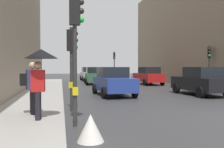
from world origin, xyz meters
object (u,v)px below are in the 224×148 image
Objects in this scene: car_blue_van at (113,81)px; car_dark_suv at (201,81)px; car_green_estate at (95,76)px; pedestrian_with_grey_backpack at (31,85)px; traffic_light_mid_street at (209,59)px; traffic_light_far_median at (114,61)px; traffic_light_near_right at (72,53)px; warning_sign_triangle at (91,128)px; car_white_compact at (120,73)px; car_silver_hatchback at (89,74)px; pedestrian_with_umbrella at (40,64)px; traffic_light_near_left at (76,35)px; car_red_sedan at (148,76)px.

car_dark_suv is (5.40, -0.95, 0.00)m from car_blue_van.
car_green_estate is 2.41× the size of pedestrian_with_grey_backpack.
traffic_light_far_median reaches higher than traffic_light_mid_street.
warning_sign_triangle is at bearing -86.59° from traffic_light_near_right.
car_white_compact is 2.37× the size of pedestrian_with_grey_backpack.
car_silver_hatchback is 6.53× the size of warning_sign_triangle.
pedestrian_with_umbrella is at bearing -68.22° from pedestrian_with_grey_backpack.
pedestrian_with_umbrella is 1.21× the size of pedestrian_with_grey_backpack.
traffic_light_near_left is 1.05× the size of traffic_light_far_median.
car_white_compact is at bearing 72.29° from traffic_light_near_right.
pedestrian_with_grey_backpack is (-9.55, -5.37, 0.29)m from car_dark_suv.
traffic_light_far_median is 2.12× the size of pedestrian_with_grey_backpack.
pedestrian_with_umbrella reaches higher than car_silver_hatchback.
pedestrian_with_grey_backpack reaches higher than car_red_sedan.
car_dark_suv is at bearing -74.62° from car_silver_hatchback.
car_green_estate is 6.77m from car_silver_hatchback.
warning_sign_triangle is (-2.48, -9.26, -0.55)m from car_blue_van.
traffic_light_near_left is 28.63m from car_white_compact.
car_silver_hatchback is at bearing 116.91° from traffic_light_mid_street.
car_dark_suv is 2.43× the size of pedestrian_with_grey_backpack.
car_green_estate is at bearing -91.12° from car_silver_hatchback.
pedestrian_with_grey_backpack is (-4.53, -23.62, 0.29)m from car_silver_hatchback.
pedestrian_with_umbrella is at bearing -102.75° from car_green_estate.
traffic_light_mid_street is 1.93× the size of pedestrian_with_grey_backpack.
car_silver_hatchback is at bearing 105.38° from car_dark_suv.
traffic_light_near_left is 8.34m from car_blue_van.
traffic_light_near_left is at bearing -43.85° from pedestrian_with_grey_backpack.
traffic_light_far_median is 24.82m from pedestrian_with_umbrella.
warning_sign_triangle is at bearing -97.86° from car_green_estate.
car_silver_hatchback is (-5.02, 18.25, 0.00)m from car_dark_suv.
traffic_light_far_median is 0.88× the size of car_red_sedan.
traffic_light_mid_street is 0.80× the size of car_green_estate.
car_silver_hatchback is at bearing 80.39° from pedestrian_with_umbrella.
car_blue_van is at bearing 170.07° from car_dark_suv.
traffic_light_near_left is 2.60m from traffic_light_near_right.
traffic_light_near_left is 2.22× the size of pedestrian_with_grey_backpack.
car_green_estate is (-7.78, 8.31, -1.48)m from traffic_light_mid_street.
car_red_sedan is 2.42× the size of pedestrian_with_grey_backpack.
car_green_estate is at bearing 75.39° from pedestrian_with_grey_backpack.
traffic_light_near_left reaches higher than pedestrian_with_umbrella.
pedestrian_with_umbrella is 2.84m from warning_sign_triangle.
traffic_light_near_right is 22.47m from traffic_light_far_median.
traffic_light_mid_street is 16.97m from car_silver_hatchback.
traffic_light_far_median is 16.92m from car_blue_van.
traffic_light_mid_street is 0.81× the size of car_silver_hatchback.
traffic_light_near_right is 9.25m from car_dark_suv.
traffic_light_near_left reaches higher than traffic_light_mid_street.
traffic_light_near_right reaches higher than warning_sign_triangle.
pedestrian_with_grey_backpack is (-4.14, -6.31, 0.29)m from car_blue_van.
traffic_light_far_median is (6.34, 24.12, -0.12)m from traffic_light_near_left.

